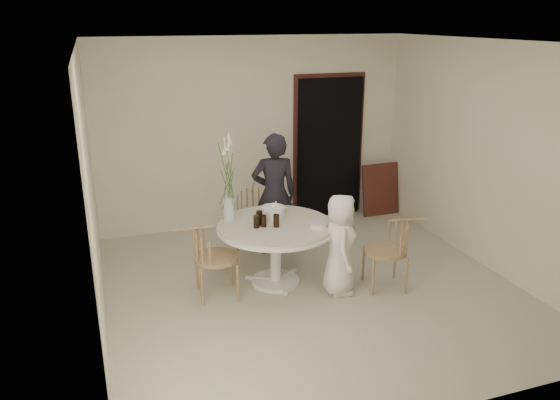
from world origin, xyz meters
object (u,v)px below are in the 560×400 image
object	(u,v)px
table	(276,233)
boy	(340,244)
chair_right	(396,243)
girl	(274,194)
chair_left	(205,251)
birthday_cake	(273,212)
flower_vase	(228,186)
chair_far	(252,208)

from	to	relation	value
table	boy	bearing A→B (deg)	-35.83
table	chair_right	bearing A→B (deg)	-22.65
table	girl	size ratio (longest dim) A/B	0.84
chair_left	birthday_cake	size ratio (longest dim) A/B	3.10
girl	birthday_cake	world-z (taller)	girl
chair_left	girl	world-z (taller)	girl
chair_left	flower_vase	size ratio (longest dim) A/B	0.81
chair_far	girl	xyz separation A→B (m)	(0.18, -0.37, 0.28)
chair_left	table	bearing A→B (deg)	-81.94
table	chair_right	distance (m)	1.35
flower_vase	table	bearing A→B (deg)	-34.33
chair_far	chair_left	size ratio (longest dim) A/B	0.93
boy	chair_right	bearing A→B (deg)	-81.11
chair_left	girl	bearing A→B (deg)	-46.86
chair_far	birthday_cake	size ratio (longest dim) A/B	2.89
chair_far	flower_vase	bearing A→B (deg)	-100.14
chair_far	chair_right	xyz separation A→B (m)	(1.17, -1.74, 0.03)
chair_far	boy	distance (m)	1.73
chair_left	birthday_cake	bearing A→B (deg)	-69.14
chair_far	girl	bearing A→B (deg)	-43.17
chair_right	flower_vase	bearing A→B (deg)	-104.57
chair_far	boy	xyz separation A→B (m)	(0.52, -1.65, 0.06)
table	boy	distance (m)	0.74
chair_left	birthday_cake	world-z (taller)	birthday_cake
boy	chair_left	bearing A→B (deg)	92.54
flower_vase	birthday_cake	bearing A→B (deg)	-11.84
table	chair_far	size ratio (longest dim) A/B	1.70
chair_right	chair_left	distance (m)	2.12
chair_right	flower_vase	world-z (taller)	flower_vase
table	chair_left	distance (m)	0.83
chair_far	chair_right	bearing A→B (deg)	-35.81
chair_right	chair_left	xyz separation A→B (m)	(-2.07, 0.44, 0.01)
chair_far	flower_vase	distance (m)	1.22
boy	birthday_cake	world-z (taller)	boy
table	birthday_cake	xyz separation A→B (m)	(0.04, 0.21, 0.18)
table	chair_right	world-z (taller)	chair_right
table	flower_vase	size ratio (longest dim) A/B	1.28
chair_right	flower_vase	distance (m)	1.99
boy	flower_vase	distance (m)	1.41
chair_right	chair_left	size ratio (longest dim) A/B	0.98
chair_far	chair_right	size ratio (longest dim) A/B	0.95
chair_far	flower_vase	size ratio (longest dim) A/B	0.75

